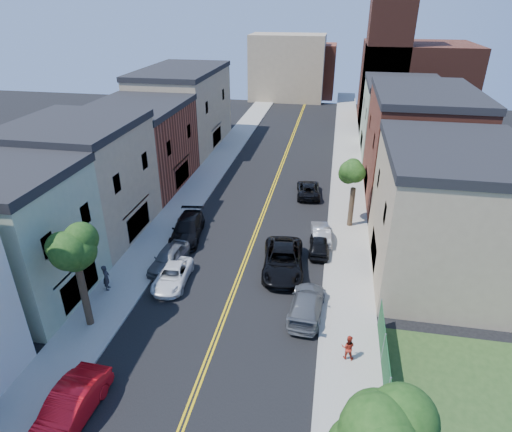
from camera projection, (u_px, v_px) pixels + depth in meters
The scene contains 29 objects.
sidewalk_left at pixel (208, 173), 49.47m from camera, with size 3.20×100.00×0.15m, color gray.
sidewalk_right at pixel (349, 183), 46.90m from camera, with size 3.20×100.00×0.15m, color gray.
curb_left at pixel (223, 174), 49.18m from camera, with size 0.30×100.00×0.15m, color gray.
curb_right at pixel (332, 182), 47.18m from camera, with size 0.30×100.00×0.15m, color gray.
bldg_left_palegrn at pixel (8, 240), 27.52m from camera, with size 9.00×8.00×8.50m, color gray.
bldg_left_tan_near at pixel (82, 183), 35.30m from camera, with size 9.00×10.00×9.00m, color #998466.
bldg_left_brick at pixel (139, 148), 45.17m from camera, with size 9.00×12.00×8.00m, color brown.
bldg_left_tan_far at pixel (183, 110), 57.11m from camera, with size 9.00×16.00×9.50m, color #998466.
bldg_right_tan at pixel (446, 217), 29.88m from camera, with size 9.00×12.00×9.00m, color #998466.
bldg_right_brick at pixel (417, 148), 41.93m from camera, with size 9.00×14.00×10.00m, color brown.
bldg_right_palegrn at pixel (400, 120), 54.54m from camera, with size 9.00×12.00×8.50m, color gray.
church at pixel (408, 77), 66.03m from camera, with size 16.20×14.20×22.60m.
backdrop_left at pixel (287, 68), 82.99m from camera, with size 14.00×8.00×12.00m, color #998466.
backdrop_center at pixel (309, 71), 86.30m from camera, with size 10.00×8.00×10.00m, color brown.
fence_right at pixel (391, 420), 19.43m from camera, with size 0.04×15.00×1.90m, color #143F1E.
tree_left_mid at pixel (71, 232), 23.72m from camera, with size 5.20×5.20×9.29m.
tree_right_corner at pixel (382, 429), 12.06m from camera, with size 5.80×5.80×10.35m.
tree_right_far at pixel (356, 165), 35.56m from camera, with size 4.40×4.40×8.03m.
red_sedan at pixel (69, 408), 20.31m from camera, with size 1.76×5.04×1.66m, color red.
white_pickup at pixel (173, 275), 30.34m from camera, with size 2.10×4.56×1.27m, color silver.
grey_car_left at pixel (169, 258), 32.13m from camera, with size 1.82×4.52×1.54m, color #53565A.
black_car_left at pixel (187, 229), 36.08m from camera, with size 2.32×5.70×1.65m, color black.
grey_car_right at pixel (307, 304), 27.33m from camera, with size 2.06×5.07×1.47m, color #575A5E.
black_car_right at pixel (319, 244), 34.07m from camera, with size 1.60×3.97×1.35m, color black.
silver_car_right at pixel (321, 233), 35.71m from camera, with size 1.43×4.11×1.35m, color #9A9CA1.
dark_car_right_far at pixel (308, 189), 43.90m from camera, with size 2.23×4.84×1.34m, color black.
black_suv_lane at pixel (283, 260), 31.65m from camera, with size 2.89×6.26×1.74m, color black.
pedestrian_left at pixel (106, 278), 29.33m from camera, with size 0.68×0.45×1.87m, color #222229.
pedestrian_right at pixel (348, 347), 23.73m from camera, with size 0.75×0.58×1.53m, color #A52719.
Camera 1 is at (5.92, -4.56, 18.08)m, focal length 30.33 mm.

